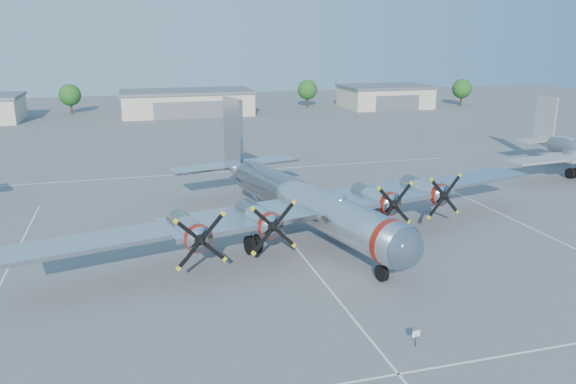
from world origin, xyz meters
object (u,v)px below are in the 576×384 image
object	(u,v)px
main_bomber_b29	(300,234)
info_placard	(416,335)
hangar_east	(385,96)
tree_far_east	(462,89)
hangar_center	(187,102)
tree_west	(70,95)
tree_east	(307,90)

from	to	relation	value
main_bomber_b29	info_placard	size ratio (longest dim) A/B	49.92
hangar_east	tree_far_east	world-z (taller)	tree_far_east
tree_far_east	main_bomber_b29	world-z (taller)	tree_far_east
hangar_center	main_bomber_b29	xyz separation A→B (m)	(1.35, -82.23, -2.71)
tree_far_east	main_bomber_b29	xyz separation A→B (m)	(-66.65, -80.27, -4.22)
tree_west	main_bomber_b29	distance (m)	94.13
tree_east	tree_far_east	bearing A→B (deg)	-11.89
hangar_east	tree_far_east	size ratio (longest dim) A/B	3.10
hangar_center	hangar_east	xyz separation A→B (m)	(48.00, 0.00, 0.00)
hangar_east	tree_west	bearing A→B (deg)	173.72
main_bomber_b29	hangar_center	bearing A→B (deg)	77.18
hangar_center	tree_east	bearing A→B (deg)	11.38
tree_east	info_placard	world-z (taller)	tree_east
hangar_center	tree_east	xyz separation A→B (m)	(30.00, 6.04, 1.51)
tree_east	hangar_east	bearing A→B (deg)	-18.54
tree_west	main_bomber_b29	size ratio (longest dim) A/B	0.14
hangar_east	info_placard	distance (m)	111.62
tree_west	main_bomber_b29	bearing A→B (deg)	-73.73
tree_west	info_placard	xyz separation A→B (m)	(27.15, -109.78, -3.54)
hangar_center	tree_far_east	bearing A→B (deg)	-1.65
tree_far_east	main_bomber_b29	distance (m)	104.42
hangar_center	tree_west	distance (m)	26.30
hangar_east	tree_west	xyz separation A→B (m)	(-73.00, 8.04, 1.51)
main_bomber_b29	hangar_east	bearing A→B (deg)	46.67
tree_west	main_bomber_b29	xyz separation A→B (m)	(26.35, -90.27, -4.22)
hangar_center	tree_east	distance (m)	30.64
tree_west	tree_east	xyz separation A→B (m)	(55.00, -2.00, 0.00)
hangar_east	info_placard	xyz separation A→B (m)	(-45.85, -101.75, -2.04)
tree_east	main_bomber_b29	world-z (taller)	tree_east
hangar_east	tree_far_east	xyz separation A→B (m)	(20.00, -1.96, 1.51)
hangar_center	tree_far_east	distance (m)	68.05
info_placard	main_bomber_b29	bearing A→B (deg)	83.91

